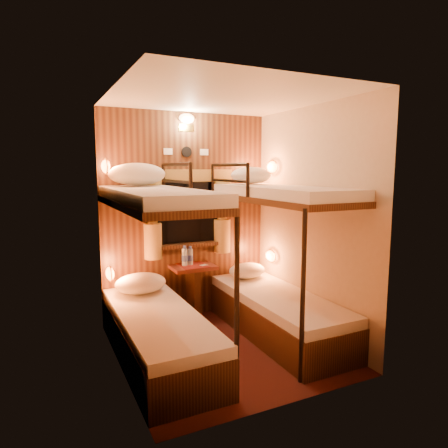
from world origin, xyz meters
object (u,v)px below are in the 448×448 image
bunk_right (277,284)px  bottle_left (185,257)px  bunk_left (158,301)px  table (193,285)px  bottle_right (190,257)px

bunk_right → bottle_left: bunk_right is taller
bunk_left → bunk_right: bearing=0.0°
table → bottle_left: (-0.09, 0.03, 0.34)m
bottle_left → bottle_right: bearing=9.9°
bunk_right → bottle_left: bearing=132.3°
bunk_right → bottle_left: size_ratio=8.10×
bunk_right → table: bearing=129.7°
bunk_left → table: size_ratio=2.90×
bunk_left → bottle_right: size_ratio=8.60×
bunk_right → table: size_ratio=2.90×
bunk_right → bottle_right: (-0.66, 0.82, 0.19)m
bunk_left → bottle_left: 1.00m
table → bottle_right: 0.33m
bottle_left → bottle_right: size_ratio=1.06×
bunk_right → table: 1.02m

